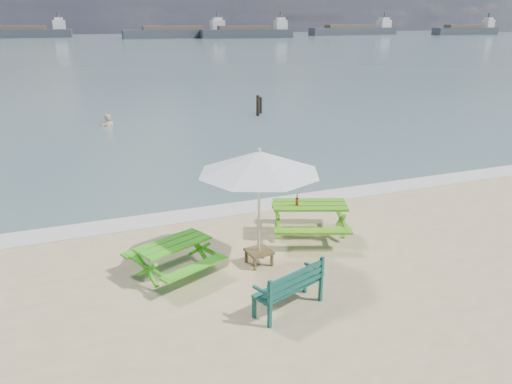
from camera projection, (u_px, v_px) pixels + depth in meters
name	position (u px, v px, depth m)	size (l,w,h in m)	color
sea	(77.00, 48.00, 83.84)	(300.00, 300.00, 0.00)	slate
foam_strip	(227.00, 210.00, 13.21)	(22.00, 0.90, 0.01)	silver
picnic_table_left	(174.00, 259.00, 9.79)	(1.95, 2.03, 0.69)	green
picnic_table_right	(309.00, 221.00, 11.52)	(2.23, 2.34, 0.80)	#4F9E18
park_bench	(288.00, 296.00, 8.64)	(1.41, 0.87, 0.82)	#10463C
side_table	(259.00, 257.00, 10.25)	(0.54, 0.54, 0.32)	brown
patio_umbrella	(259.00, 162.00, 9.58)	(2.69, 2.69, 2.41)	silver
beer_bottle	(297.00, 201.00, 11.27)	(0.07, 0.07, 0.27)	brown
swimmer	(108.00, 133.00, 23.57)	(0.74, 0.59, 1.79)	tan
mooring_pilings	(259.00, 107.00, 26.09)	(0.57, 0.77, 1.26)	black
cargo_ships	(265.00, 32.00, 135.94)	(147.17, 28.85, 4.40)	#393D44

